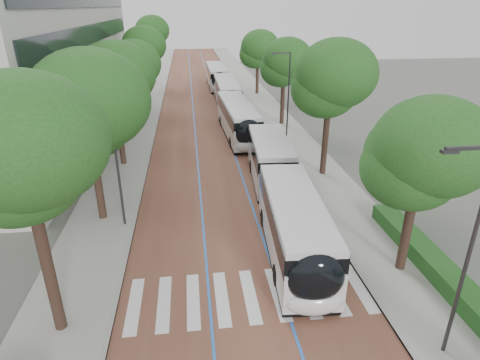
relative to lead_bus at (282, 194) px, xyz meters
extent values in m
plane|color=#51544C|center=(-3.10, -7.68, -1.63)|extent=(160.00, 160.00, 0.00)
cube|color=brown|center=(-3.10, 32.32, -1.62)|extent=(11.00, 140.00, 0.02)
cube|color=gray|center=(-10.60, 32.32, -1.57)|extent=(4.00, 140.00, 0.12)
cube|color=gray|center=(4.40, 32.32, -1.57)|extent=(4.00, 140.00, 0.12)
cube|color=gray|center=(-8.70, 32.32, -1.57)|extent=(0.20, 140.00, 0.14)
cube|color=gray|center=(2.50, 32.32, -1.57)|extent=(0.20, 140.00, 0.14)
cube|color=silver|center=(-7.90, -6.68, -1.60)|extent=(0.55, 3.60, 0.01)
cube|color=silver|center=(-6.65, -6.68, -1.60)|extent=(0.55, 3.60, 0.01)
cube|color=silver|center=(-5.40, -6.68, -1.60)|extent=(0.55, 3.60, 0.01)
cube|color=silver|center=(-4.15, -6.68, -1.60)|extent=(0.55, 3.60, 0.01)
cube|color=silver|center=(-2.90, -6.68, -1.60)|extent=(0.55, 3.60, 0.01)
cube|color=silver|center=(-1.65, -6.68, -1.60)|extent=(0.55, 3.60, 0.01)
cube|color=silver|center=(-0.40, -6.68, -1.60)|extent=(0.55, 3.60, 0.01)
cube|color=silver|center=(0.85, -6.68, -1.60)|extent=(0.55, 3.60, 0.01)
cube|color=silver|center=(2.10, -6.68, -1.60)|extent=(0.55, 3.60, 0.01)
cube|color=blue|center=(-4.70, 32.32, -1.60)|extent=(0.12, 126.00, 0.01)
cube|color=blue|center=(-1.50, 32.32, -1.60)|extent=(0.12, 126.00, 0.01)
cube|color=black|center=(-13.55, 20.32, 1.37)|extent=(0.12, 38.00, 1.60)
cube|color=black|center=(-13.55, 20.32, 4.57)|extent=(0.12, 38.00, 1.60)
cube|color=black|center=(-13.55, 20.32, 7.77)|extent=(0.12, 38.00, 1.60)
cube|color=#1B4819|center=(6.00, -7.68, -1.11)|extent=(1.20, 14.00, 0.80)
cylinder|color=#2E2E31|center=(3.70, -10.68, 2.49)|extent=(0.14, 0.14, 8.00)
cube|color=#2E2E31|center=(2.90, -10.68, 6.39)|extent=(1.70, 0.12, 0.12)
cube|color=#2E2E31|center=(2.20, -10.68, 6.31)|extent=(0.50, 0.20, 0.10)
cylinder|color=#2E2E31|center=(3.70, 14.32, 2.49)|extent=(0.14, 0.14, 8.00)
cube|color=#2E2E31|center=(2.90, 14.32, 6.39)|extent=(1.70, 0.12, 0.12)
cube|color=#2E2E31|center=(2.20, 14.32, 6.31)|extent=(0.50, 0.20, 0.10)
cylinder|color=#2E2E31|center=(-9.20, 0.32, 2.49)|extent=(0.14, 0.14, 8.00)
cylinder|color=black|center=(-10.60, -7.68, 0.95)|extent=(0.44, 0.44, 5.16)
ellipsoid|color=#1A4C18|center=(-10.60, -7.68, 5.64)|extent=(5.23, 5.23, 4.45)
cylinder|color=black|center=(-10.60, 1.32, 0.72)|extent=(0.44, 0.44, 4.69)
ellipsoid|color=#1A4C18|center=(-10.60, 1.32, 4.98)|extent=(6.37, 6.37, 5.41)
cylinder|color=black|center=(-10.60, 10.32, 0.70)|extent=(0.44, 0.44, 4.65)
ellipsoid|color=#1A4C18|center=(-10.60, 10.32, 4.92)|extent=(5.72, 5.72, 4.86)
cylinder|color=black|center=(-10.60, 20.32, 0.50)|extent=(0.44, 0.44, 4.26)
ellipsoid|color=#1A4C18|center=(-10.60, 20.32, 4.38)|extent=(5.35, 5.35, 4.55)
cylinder|color=black|center=(-10.60, 32.32, 0.74)|extent=(0.44, 0.44, 4.73)
ellipsoid|color=#1A4C18|center=(-10.60, 32.32, 5.03)|extent=(5.44, 5.44, 4.62)
cylinder|color=black|center=(-10.60, 47.32, 1.06)|extent=(0.44, 0.44, 5.37)
ellipsoid|color=#1A4C18|center=(-10.60, 47.32, 5.94)|extent=(5.33, 5.33, 4.53)
cylinder|color=black|center=(4.60, -5.68, 0.41)|extent=(0.44, 0.44, 4.07)
ellipsoid|color=#1A4C18|center=(4.60, -5.68, 4.11)|extent=(5.07, 5.07, 4.31)
cylinder|color=black|center=(4.60, 6.32, 0.82)|extent=(0.44, 0.44, 4.89)
ellipsoid|color=#1A4C18|center=(4.60, 6.32, 5.27)|extent=(5.61, 5.61, 4.77)
cylinder|color=black|center=(4.60, 20.32, 0.58)|extent=(0.44, 0.44, 4.42)
ellipsoid|color=#1A4C18|center=(4.60, 20.32, 4.61)|extent=(4.97, 4.97, 4.23)
cylinder|color=black|center=(4.60, 36.32, 0.49)|extent=(0.44, 0.44, 4.24)
ellipsoid|color=#1A4C18|center=(4.60, 36.32, 4.34)|extent=(5.29, 5.29, 4.50)
cylinder|color=black|center=(0.09, 1.30, 0.15)|extent=(2.36, 1.06, 2.30)
cube|color=silver|center=(-0.26, -3.82, -0.37)|extent=(3.14, 9.51, 1.82)
cube|color=black|center=(-0.26, -3.82, 0.77)|extent=(3.16, 9.33, 0.97)
cube|color=silver|center=(-0.26, -3.82, 1.42)|extent=(3.07, 9.32, 0.31)
cube|color=black|center=(-0.26, -3.82, -1.45)|extent=(3.06, 9.13, 0.35)
cube|color=silver|center=(0.39, 5.61, -0.37)|extent=(3.03, 7.89, 1.82)
cube|color=black|center=(0.39, 5.61, 0.77)|extent=(3.05, 7.74, 0.97)
cube|color=silver|center=(0.39, 5.61, 1.42)|extent=(2.97, 7.74, 0.31)
cube|color=black|center=(0.39, 5.61, -1.45)|extent=(2.95, 7.58, 0.35)
ellipsoid|color=black|center=(-0.57, -8.34, 0.38)|extent=(2.42, 1.26, 2.28)
ellipsoid|color=silver|center=(-0.58, -8.39, -0.76)|extent=(2.41, 1.16, 1.14)
cylinder|color=black|center=(-1.55, -6.02, -1.13)|extent=(0.37, 1.02, 1.00)
cylinder|color=black|center=(0.71, -6.17, -1.13)|extent=(0.37, 1.02, 1.00)
cylinder|color=black|center=(-0.63, 7.35, -1.13)|extent=(0.37, 1.02, 1.00)
cylinder|color=black|center=(1.63, 7.19, -1.13)|extent=(0.37, 1.02, 1.00)
cylinder|color=black|center=(-1.18, -0.67, -1.13)|extent=(0.37, 1.02, 1.00)
cylinder|color=black|center=(1.08, -0.83, -1.13)|extent=(0.37, 1.02, 1.00)
cube|color=silver|center=(-0.57, 17.01, -0.37)|extent=(2.96, 12.09, 1.82)
cube|color=black|center=(-0.57, 17.01, 0.77)|extent=(2.99, 11.85, 0.97)
cube|color=silver|center=(-0.57, 17.01, 1.42)|extent=(2.90, 11.85, 0.31)
cube|color=black|center=(-0.57, 17.01, -1.45)|extent=(2.89, 11.61, 0.35)
ellipsoid|color=black|center=(-0.34, 11.16, 0.38)|extent=(2.39, 1.19, 2.28)
ellipsoid|color=silver|center=(-0.34, 11.11, -0.76)|extent=(2.39, 1.09, 1.14)
cylinder|color=black|center=(-1.56, 13.37, -1.13)|extent=(0.34, 1.01, 1.00)
cylinder|color=black|center=(0.70, 13.45, -1.13)|extent=(0.34, 1.01, 1.00)
cylinder|color=black|center=(-1.84, 20.76, -1.13)|extent=(0.34, 1.01, 1.00)
cylinder|color=black|center=(0.41, 20.85, -1.13)|extent=(0.34, 1.01, 1.00)
cube|color=silver|center=(-0.39, 29.42, -0.37)|extent=(2.57, 12.01, 1.82)
cube|color=black|center=(-0.39, 29.42, 0.77)|extent=(2.61, 11.77, 0.97)
cube|color=silver|center=(-0.39, 29.42, 1.42)|extent=(2.52, 11.77, 0.31)
cube|color=black|center=(-0.39, 29.42, -1.45)|extent=(2.52, 11.53, 0.35)
ellipsoid|color=black|center=(-0.43, 23.57, 0.38)|extent=(2.36, 1.11, 2.28)
ellipsoid|color=silver|center=(-0.43, 23.52, -0.76)|extent=(2.36, 1.01, 1.14)
cylinder|color=black|center=(-1.54, 25.83, -1.13)|extent=(0.31, 1.00, 1.00)
cylinder|color=black|center=(0.72, 25.81, -1.13)|extent=(0.31, 1.00, 1.00)
cylinder|color=black|center=(-1.50, 33.23, -1.13)|extent=(0.31, 1.00, 1.00)
cylinder|color=black|center=(0.76, 33.21, -1.13)|extent=(0.31, 1.00, 1.00)
cube|color=silver|center=(-0.75, 42.67, -0.37)|extent=(2.57, 12.01, 1.82)
cube|color=black|center=(-0.75, 42.67, 0.77)|extent=(2.61, 11.77, 0.97)
cube|color=silver|center=(-0.75, 42.67, 1.42)|extent=(2.52, 11.77, 0.31)
cube|color=black|center=(-0.75, 42.67, -1.45)|extent=(2.52, 11.53, 0.35)
ellipsoid|color=black|center=(-0.72, 36.82, 0.38)|extent=(2.36, 1.11, 2.28)
ellipsoid|color=silver|center=(-0.72, 36.77, -0.76)|extent=(2.36, 1.01, 1.14)
cylinder|color=black|center=(-1.86, 39.07, -1.13)|extent=(0.31, 1.00, 1.00)
cylinder|color=black|center=(0.40, 39.08, -1.13)|extent=(0.31, 1.00, 1.00)
cylinder|color=black|center=(-1.90, 46.47, -1.13)|extent=(0.31, 1.00, 1.00)
cylinder|color=black|center=(0.36, 46.48, -1.13)|extent=(0.31, 1.00, 1.00)
camera|label=1|loc=(-5.13, -20.66, 10.16)|focal=30.00mm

